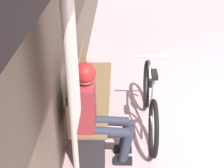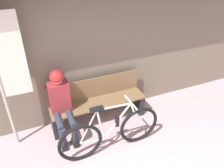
# 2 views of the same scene
# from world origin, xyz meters

# --- Properties ---
(storefront_wall) EXTENTS (12.00, 0.56, 3.20)m
(storefront_wall) POSITION_xyz_m (0.00, 2.52, 1.66)
(storefront_wall) COLOR #756656
(storefront_wall) RESTS_ON ground_plane
(park_bench_near) EXTENTS (1.79, 0.42, 0.87)m
(park_bench_near) POSITION_xyz_m (0.14, 2.22, 0.42)
(park_bench_near) COLOR brown
(park_bench_near) RESTS_ON ground_plane
(bicycle) EXTENTS (1.72, 0.40, 0.94)m
(bicycle) POSITION_xyz_m (0.07, 1.43, 0.38)
(bicycle) COLOR black
(bicycle) RESTS_ON ground_plane
(person_seated) EXTENTS (0.34, 0.65, 1.26)m
(person_seated) POSITION_xyz_m (-0.55, 2.10, 0.72)
(person_seated) COLOR #2D3342
(person_seated) RESTS_ON ground_plane
(banner_pole) EXTENTS (0.45, 0.05, 2.22)m
(banner_pole) POSITION_xyz_m (-1.21, 2.21, 1.42)
(banner_pole) COLOR #B7B2A8
(banner_pole) RESTS_ON ground_plane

